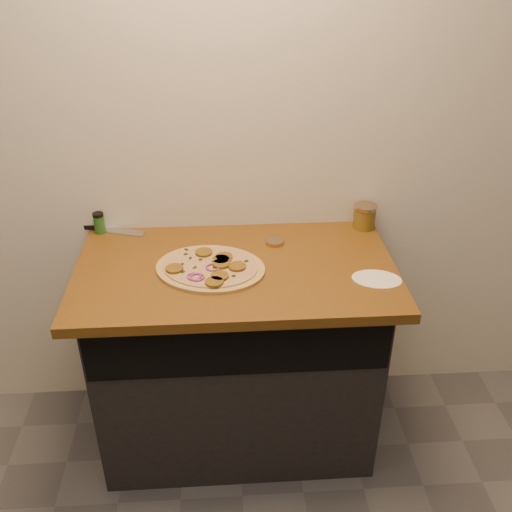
{
  "coord_description": "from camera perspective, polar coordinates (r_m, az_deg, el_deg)",
  "views": [
    {
      "loc": [
        -0.04,
        -0.4,
        2.02
      ],
      "look_at": [
        0.08,
        1.4,
        0.95
      ],
      "focal_mm": 40.0,
      "sensor_mm": 36.0,
      "label": 1
    }
  ],
  "objects": [
    {
      "name": "spice_shaker",
      "position": [
        2.43,
        -15.42,
        3.22
      ],
      "size": [
        0.04,
        0.04,
        0.09
      ],
      "color": "#215D1D",
      "rests_on": "countertop"
    },
    {
      "name": "mason_jar_lid",
      "position": [
        2.28,
        1.88,
        1.43
      ],
      "size": [
        0.09,
        0.09,
        0.02
      ],
      "primitive_type": "cylinder",
      "rotation": [
        0.0,
        0.0,
        0.32
      ],
      "color": "tan",
      "rests_on": "countertop"
    },
    {
      "name": "cabinet",
      "position": [
        2.44,
        -1.89,
        -10.03
      ],
      "size": [
        1.1,
        0.6,
        0.86
      ],
      "primitive_type": "cube",
      "color": "black",
      "rests_on": "ground"
    },
    {
      "name": "salsa_jar",
      "position": [
        2.43,
        10.8,
        3.92
      ],
      "size": [
        0.09,
        0.09,
        0.1
      ],
      "color": "#A73010",
      "rests_on": "countertop"
    },
    {
      "name": "pizza",
      "position": [
        2.11,
        -4.55,
        -1.18
      ],
      "size": [
        0.49,
        0.49,
        0.03
      ],
      "color": "tan",
      "rests_on": "countertop"
    },
    {
      "name": "chefs_knife",
      "position": [
        2.47,
        -15.44,
        2.68
      ],
      "size": [
        0.34,
        0.13,
        0.02
      ],
      "color": "#B7BAC1",
      "rests_on": "countertop"
    },
    {
      "name": "countertop",
      "position": [
        2.15,
        -2.06,
        -1.4
      ],
      "size": [
        1.2,
        0.7,
        0.04
      ],
      "primitive_type": "cube",
      "color": "brown",
      "rests_on": "cabinet"
    },
    {
      "name": "room_shell",
      "position": [
        0.52,
        1.92,
        -7.65
      ],
      "size": [
        4.02,
        3.52,
        2.71
      ],
      "color": "beige",
      "rests_on": "ground"
    },
    {
      "name": "flour_spill",
      "position": [
        2.1,
        11.98,
        -2.26
      ],
      "size": [
        0.21,
        0.21,
        0.0
      ],
      "primitive_type": "cylinder",
      "rotation": [
        0.0,
        0.0,
        -0.21
      ],
      "color": "silver",
      "rests_on": "countertop"
    }
  ]
}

